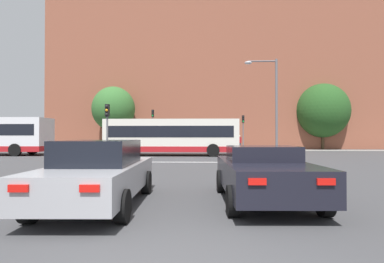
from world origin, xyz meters
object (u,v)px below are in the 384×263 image
object	(u,v)px
traffic_light_near_left	(107,122)
traffic_light_far_left	(153,123)
car_roadster_right	(263,173)
bus_crossing_lead	(172,136)
car_saloon_left	(100,173)
street_lamp_junction	(271,97)
traffic_light_far_right	(243,127)
pedestrian_waiting	(240,141)

from	to	relation	value
traffic_light_near_left	traffic_light_far_left	bearing A→B (deg)	87.38
car_roadster_right	bus_crossing_lead	world-z (taller)	bus_crossing_lead
car_saloon_left	street_lamp_junction	size ratio (longest dim) A/B	0.67
traffic_light_far_left	bus_crossing_lead	bearing A→B (deg)	-70.83
traffic_light_far_left	car_roadster_right	bearing A→B (deg)	-74.75
traffic_light_far_right	street_lamp_junction	world-z (taller)	street_lamp_junction
traffic_light_near_left	street_lamp_junction	size ratio (longest dim) A/B	0.52
street_lamp_junction	pedestrian_waiting	world-z (taller)	street_lamp_junction
traffic_light_far_right	traffic_light_far_left	world-z (taller)	traffic_light_far_left
traffic_light_near_left	bus_crossing_lead	bearing A→B (deg)	55.69
pedestrian_waiting	traffic_light_far_right	bearing A→B (deg)	-31.29
car_saloon_left	traffic_light_far_right	distance (m)	27.06
car_saloon_left	car_roadster_right	xyz separation A→B (m)	(3.93, 0.48, -0.07)
bus_crossing_lead	traffic_light_far_left	distance (m)	9.27
traffic_light_far_left	street_lamp_junction	xyz separation A→B (m)	(10.26, -12.07, 1.29)
car_roadster_right	pedestrian_waiting	size ratio (longest dim) A/B	2.54
car_roadster_right	street_lamp_junction	bearing A→B (deg)	74.94
car_roadster_right	pedestrian_waiting	xyz separation A→B (m)	(2.75, 26.56, 0.29)
bus_crossing_lead	pedestrian_waiting	world-z (taller)	bus_crossing_lead
car_saloon_left	traffic_light_far_left	world-z (taller)	traffic_light_far_left
bus_crossing_lead	traffic_light_far_right	world-z (taller)	traffic_light_far_right
traffic_light_far_left	pedestrian_waiting	xyz separation A→B (m)	(9.73, 0.96, -2.02)
bus_crossing_lead	traffic_light_near_left	size ratio (longest dim) A/B	2.92
traffic_light_near_left	pedestrian_waiting	xyz separation A→B (m)	(10.37, 14.97, -1.49)
bus_crossing_lead	traffic_light_near_left	bearing A→B (deg)	145.69
car_saloon_left	traffic_light_near_left	size ratio (longest dim) A/B	1.28
car_roadster_right	bus_crossing_lead	xyz separation A→B (m)	(-3.97, 16.94, 0.87)
bus_crossing_lead	pedestrian_waiting	xyz separation A→B (m)	(6.72, 9.62, -0.59)
car_saloon_left	traffic_light_near_left	world-z (taller)	traffic_light_near_left
car_roadster_right	traffic_light_near_left	size ratio (longest dim) A/B	1.18
car_saloon_left	car_roadster_right	world-z (taller)	car_saloon_left
traffic_light_near_left	street_lamp_junction	bearing A→B (deg)	10.07
traffic_light_near_left	pedestrian_waiting	distance (m)	18.27
car_roadster_right	pedestrian_waiting	bearing A→B (deg)	82.66
car_saloon_left	bus_crossing_lead	size ratio (longest dim) A/B	0.44
car_saloon_left	bus_crossing_lead	bearing A→B (deg)	88.49
street_lamp_junction	bus_crossing_lead	bearing A→B (deg)	154.78
traffic_light_far_right	pedestrian_waiting	size ratio (longest dim) A/B	2.27
street_lamp_junction	pedestrian_waiting	size ratio (longest dim) A/B	4.12
street_lamp_junction	traffic_light_far_right	bearing A→B (deg)	91.18
car_saloon_left	traffic_light_far_left	size ratio (longest dim) A/B	1.04
traffic_light_far_left	street_lamp_junction	bearing A→B (deg)	-49.63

